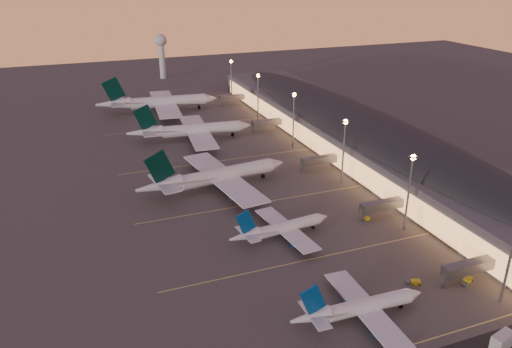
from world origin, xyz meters
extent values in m
plane|color=#3E3C39|center=(0.00, 0.00, 0.00)|extent=(700.00, 700.00, 0.00)
cylinder|color=silver|center=(1.40, -32.82, 3.33)|extent=(21.96, 4.37, 3.72)
cone|color=silver|center=(14.09, -33.20, 3.33)|extent=(3.63, 3.82, 3.72)
cone|color=silver|center=(-14.46, -32.35, 3.80)|extent=(9.98, 4.01, 3.72)
cube|color=silver|center=(0.35, -32.79, 2.68)|extent=(7.27, 31.52, 0.41)
cylinder|color=navy|center=(1.25, -25.92, 1.42)|extent=(5.02, 2.94, 2.79)
cylinder|color=navy|center=(0.85, -39.71, 1.42)|extent=(5.02, 2.94, 2.79)
cube|color=navy|center=(-13.96, -32.37, 8.62)|extent=(6.83, 0.76, 8.07)
cube|color=silver|center=(-13.26, -32.39, 4.35)|extent=(3.86, 11.38, 0.26)
cylinder|color=black|center=(10.58, -33.10, 0.73)|extent=(0.31, 0.31, 1.47)
cylinder|color=black|center=(10.58, -33.10, 0.52)|extent=(1.06, 0.68, 1.04)
cylinder|color=black|center=(-0.28, -30.17, 0.73)|extent=(0.31, 0.31, 1.47)
cylinder|color=black|center=(-0.28, -30.17, 0.52)|extent=(1.06, 0.68, 1.04)
cylinder|color=black|center=(-0.44, -35.38, 0.73)|extent=(0.31, 0.31, 1.47)
cylinder|color=black|center=(-0.44, -35.38, 0.52)|extent=(1.06, 0.68, 1.04)
cylinder|color=silver|center=(-0.34, 10.07, 3.28)|extent=(21.81, 5.90, 3.67)
cone|color=silver|center=(12.10, 11.37, 3.28)|extent=(3.84, 4.01, 3.67)
cone|color=silver|center=(-15.89, 8.43, 3.74)|extent=(10.06, 4.67, 3.67)
cube|color=silver|center=(-1.38, 9.96, 2.64)|extent=(9.45, 31.37, 0.40)
cylinder|color=navy|center=(-1.40, 16.79, 1.40)|extent=(5.13, 3.24, 2.75)
cylinder|color=navy|center=(0.03, 3.27, 1.40)|extent=(5.13, 3.24, 2.75)
cube|color=navy|center=(-15.41, 8.48, 8.49)|extent=(6.74, 1.25, 7.96)
cube|color=silver|center=(-14.72, 8.55, 4.29)|extent=(4.62, 11.42, 0.26)
cylinder|color=black|center=(8.66, 11.01, 0.72)|extent=(0.32, 0.32, 1.45)
cylinder|color=black|center=(8.66, 11.01, 0.51)|extent=(1.09, 0.75, 1.03)
cylinder|color=black|center=(-2.34, 12.44, 0.72)|extent=(0.32, 0.32, 1.45)
cylinder|color=black|center=(-2.34, 12.44, 0.51)|extent=(1.09, 0.75, 1.03)
cylinder|color=black|center=(-1.80, 7.33, 0.72)|extent=(0.32, 0.32, 1.45)
cylinder|color=black|center=(-1.80, 7.33, 0.51)|extent=(1.09, 0.75, 1.03)
cylinder|color=silver|center=(-6.62, 53.40, 5.10)|extent=(37.90, 10.63, 5.67)
cone|color=silver|center=(14.94, 56.32, 5.10)|extent=(6.75, 6.42, 5.67)
cone|color=silver|center=(-33.58, 49.76, 5.81)|extent=(17.53, 7.88, 5.67)
cube|color=silver|center=(-8.42, 53.16, 4.11)|extent=(18.11, 55.74, 0.62)
cylinder|color=#585B60|center=(-8.84, 65.27, 2.20)|extent=(8.95, 5.34, 4.25)
cylinder|color=#585B60|center=(-5.61, 41.38, 2.20)|extent=(8.95, 5.34, 4.25)
cube|color=black|center=(-32.74, 49.88, 13.13)|extent=(11.19, 2.34, 12.58)
cube|color=silver|center=(-31.54, 50.04, 6.66)|extent=(8.63, 20.35, 0.40)
cylinder|color=black|center=(8.97, 55.51, 1.13)|extent=(0.51, 0.51, 2.27)
cylinder|color=black|center=(8.97, 55.51, 0.79)|extent=(1.71, 1.20, 1.59)
cylinder|color=black|center=(-10.15, 56.93, 1.13)|extent=(0.51, 0.51, 2.27)
cylinder|color=black|center=(-10.15, 56.93, 0.79)|extent=(1.71, 1.20, 1.59)
cylinder|color=black|center=(-9.09, 49.07, 1.13)|extent=(0.51, 0.51, 2.27)
cylinder|color=black|center=(-9.09, 49.07, 0.79)|extent=(1.71, 1.20, 1.59)
cylinder|color=silver|center=(-0.94, 111.72, 5.07)|extent=(37.63, 9.16, 5.63)
cone|color=silver|center=(20.60, 109.66, 5.07)|extent=(6.52, 6.18, 5.63)
cone|color=silver|center=(-27.87, 114.30, 5.78)|extent=(17.29, 7.21, 5.63)
cube|color=silver|center=(-2.74, 111.89, 4.09)|extent=(15.96, 55.25, 0.62)
cylinder|color=#585B60|center=(-0.40, 123.70, 2.18)|extent=(8.78, 5.01, 4.23)
cylinder|color=#585B60|center=(-2.68, 99.85, 2.18)|extent=(8.78, 5.01, 4.23)
cube|color=black|center=(-27.03, 114.22, 13.05)|extent=(11.14, 1.90, 12.51)
cube|color=silver|center=(-25.83, 114.10, 6.62)|extent=(7.85, 20.09, 0.39)
cylinder|color=black|center=(14.64, 110.23, 1.13)|extent=(0.49, 0.49, 2.25)
cylinder|color=black|center=(14.64, 110.23, 0.79)|extent=(1.66, 1.13, 1.58)
cylinder|color=black|center=(-3.56, 115.93, 1.13)|extent=(0.49, 0.49, 2.25)
cylinder|color=black|center=(-3.56, 115.93, 0.79)|extent=(1.66, 1.13, 1.58)
cylinder|color=black|center=(-4.31, 108.08, 1.13)|extent=(0.49, 0.49, 2.25)
cylinder|color=black|center=(-4.31, 108.08, 0.79)|extent=(1.66, 1.13, 1.58)
cylinder|color=silver|center=(-5.32, 167.70, 5.78)|extent=(42.89, 10.25, 6.42)
cone|color=silver|center=(19.24, 165.46, 5.78)|extent=(7.41, 7.02, 6.42)
cone|color=silver|center=(-36.02, 170.49, 6.58)|extent=(19.69, 8.14, 6.42)
cube|color=silver|center=(-7.37, 167.88, 4.66)|extent=(17.91, 62.95, 0.71)
cylinder|color=#585B60|center=(-4.76, 181.36, 2.49)|extent=(9.99, 5.67, 4.82)
cylinder|color=#585B60|center=(-7.24, 154.15, 2.49)|extent=(9.99, 5.67, 4.82)
cube|color=black|center=(-35.07, 170.40, 14.88)|extent=(12.70, 2.11, 14.26)
cube|color=silver|center=(-33.70, 170.28, 7.55)|extent=(8.85, 22.88, 0.45)
cylinder|color=black|center=(12.45, 166.08, 1.28)|extent=(0.56, 0.56, 2.57)
cylinder|color=black|center=(12.45, 166.08, 0.90)|extent=(1.89, 1.28, 1.80)
cylinder|color=black|center=(-8.32, 172.48, 1.28)|extent=(0.56, 0.56, 2.57)
cylinder|color=black|center=(-8.32, 172.48, 0.90)|extent=(1.89, 1.28, 1.80)
cylinder|color=black|center=(-9.14, 163.53, 1.28)|extent=(0.56, 0.56, 2.57)
cylinder|color=black|center=(-9.14, 163.53, 0.90)|extent=(1.89, 1.28, 1.80)
cube|color=#4C4C51|center=(62.00, 72.50, 6.00)|extent=(40.00, 255.00, 12.00)
ellipsoid|color=black|center=(62.00, 72.50, 12.00)|extent=(39.00, 253.00, 10.92)
cube|color=#EC9A5A|center=(41.80, 72.50, 5.00)|extent=(0.40, 244.80, 8.00)
cube|color=#585B60|center=(34.00, -30.00, 4.50)|extent=(16.00, 3.20, 3.00)
cylinder|color=slate|center=(26.00, -30.00, 2.20)|extent=(0.70, 0.70, 4.40)
cube|color=#585B60|center=(34.00, 10.00, 4.50)|extent=(16.00, 3.20, 3.00)
cylinder|color=slate|center=(26.00, 10.00, 2.20)|extent=(0.70, 0.70, 4.40)
cube|color=#585B60|center=(34.00, 55.00, 4.50)|extent=(16.00, 3.20, 3.00)
cylinder|color=slate|center=(26.00, 55.00, 2.20)|extent=(0.70, 0.70, 4.40)
cube|color=#585B60|center=(34.00, 112.00, 4.50)|extent=(16.00, 3.20, 3.00)
cylinder|color=slate|center=(26.00, 112.00, 2.20)|extent=(0.70, 0.70, 4.40)
cube|color=#585B60|center=(34.00, 168.00, 4.50)|extent=(16.00, 3.20, 3.00)
cylinder|color=slate|center=(26.00, 168.00, 2.20)|extent=(0.70, 0.70, 4.40)
cylinder|color=slate|center=(36.00, -40.00, 12.50)|extent=(0.70, 0.70, 25.00)
cylinder|color=slate|center=(36.00, 0.00, 12.50)|extent=(0.70, 0.70, 25.00)
cube|color=slate|center=(36.00, 0.00, 25.20)|extent=(2.20, 2.20, 0.50)
sphere|color=#EBA94C|center=(36.00, 0.00, 25.00)|extent=(1.80, 1.80, 1.80)
cylinder|color=slate|center=(36.00, 40.00, 12.50)|extent=(0.70, 0.70, 25.00)
cube|color=slate|center=(36.00, 40.00, 25.20)|extent=(2.20, 2.20, 0.50)
sphere|color=#EBA94C|center=(36.00, 40.00, 25.00)|extent=(1.80, 1.80, 1.80)
cylinder|color=slate|center=(36.00, 85.00, 12.50)|extent=(0.70, 0.70, 25.00)
cube|color=slate|center=(36.00, 85.00, 25.20)|extent=(2.20, 2.20, 0.50)
sphere|color=#EBA94C|center=(36.00, 85.00, 25.00)|extent=(1.80, 1.80, 1.80)
cylinder|color=slate|center=(36.00, 130.00, 12.50)|extent=(0.70, 0.70, 25.00)
cube|color=slate|center=(36.00, 130.00, 25.20)|extent=(2.20, 2.20, 0.50)
sphere|color=#EBA94C|center=(36.00, 130.00, 25.00)|extent=(1.80, 1.80, 1.80)
cylinder|color=slate|center=(36.00, 175.00, 12.50)|extent=(0.70, 0.70, 25.00)
cube|color=slate|center=(36.00, 175.00, 25.20)|extent=(2.20, 2.20, 0.50)
sphere|color=#EBA94C|center=(36.00, 175.00, 25.00)|extent=(1.80, 1.80, 1.80)
cylinder|color=silver|center=(10.00, 260.00, 13.00)|extent=(4.40, 4.40, 26.00)
sphere|color=silver|center=(10.00, 260.00, 28.00)|extent=(9.00, 9.00, 9.00)
cube|color=#D8C659|center=(0.00, -5.00, 0.01)|extent=(90.00, 0.36, 0.00)
cube|color=#D8C659|center=(0.00, 35.00, 0.01)|extent=(90.00, 0.36, 0.00)
cube|color=#D8C659|center=(0.00, 80.00, 0.01)|extent=(90.00, 0.36, 0.00)
cube|color=#D8C659|center=(0.00, 135.00, 0.01)|extent=(90.00, 0.36, 0.00)
cube|color=gold|center=(20.48, -26.02, 0.57)|extent=(2.86, 2.31, 1.13)
cube|color=#585B60|center=(18.74, -25.38, 0.41)|extent=(1.82, 1.76, 0.83)
cylinder|color=black|center=(21.62, -25.62, 0.23)|extent=(0.49, 0.33, 0.45)
cylinder|color=black|center=(21.08, -27.07, 0.23)|extent=(0.49, 0.33, 0.45)
cylinder|color=black|center=(19.88, -24.98, 0.23)|extent=(0.49, 0.33, 0.45)
cylinder|color=black|center=(19.34, -26.43, 0.23)|extent=(0.49, 0.33, 0.45)
cube|color=gold|center=(34.20, -30.38, 0.63)|extent=(3.21, 2.79, 1.25)
cube|color=#585B60|center=(32.39, -31.34, 0.46)|extent=(2.10, 2.06, 0.91)
cylinder|color=black|center=(34.70, -29.14, 0.25)|extent=(0.54, 0.42, 0.50)
cylinder|color=black|center=(35.50, -30.65, 0.25)|extent=(0.54, 0.42, 0.50)
cylinder|color=black|center=(32.89, -30.11, 0.25)|extent=(0.54, 0.42, 0.50)
cylinder|color=black|center=(33.69, -31.61, 0.25)|extent=(0.54, 0.42, 0.50)
cube|color=gold|center=(28.33, 9.89, 0.48)|extent=(2.24, 1.58, 0.96)
cube|color=#585B60|center=(26.78, 9.68, 0.35)|extent=(1.36, 1.29, 0.70)
cylinder|color=black|center=(29.02, 10.64, 0.19)|extent=(0.40, 0.21, 0.38)
cylinder|color=black|center=(29.19, 9.35, 0.19)|extent=(0.40, 0.21, 0.38)
cylinder|color=black|center=(27.46, 10.43, 0.19)|extent=(0.40, 0.21, 0.38)
cylinder|color=black|center=(27.64, 9.14, 0.19)|extent=(0.40, 0.21, 0.38)
cube|color=silver|center=(23.09, -52.83, 1.83)|extent=(6.37, 3.94, 3.66)
cube|color=#585B60|center=(25.59, -52.21, 0.97)|extent=(2.45, 2.77, 1.94)
camera|label=1|loc=(-59.83, -115.04, 79.15)|focal=35.00mm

